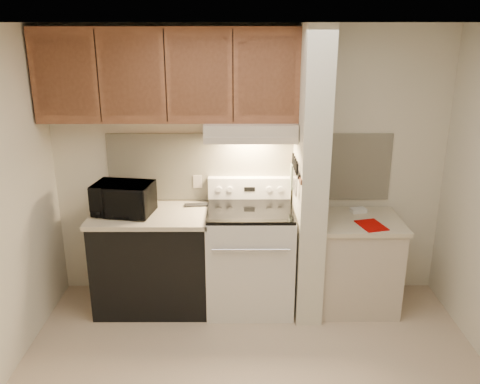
{
  "coord_description": "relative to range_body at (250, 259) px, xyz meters",
  "views": [
    {
      "loc": [
        -0.1,
        -3.01,
        2.5
      ],
      "look_at": [
        -0.09,
        0.75,
        1.24
      ],
      "focal_mm": 38.0,
      "sensor_mm": 36.0,
      "label": 1
    }
  ],
  "objects": [
    {
      "name": "ceiling",
      "position": [
        0.0,
        -1.16,
        2.04
      ],
      "size": [
        3.6,
        3.6,
        0.0
      ],
      "primitive_type": "plane",
      "rotation": [
        3.14,
        0.0,
        0.0
      ],
      "color": "white",
      "rests_on": "wall_back"
    },
    {
      "name": "wall_back",
      "position": [
        0.0,
        0.34,
        0.79
      ],
      "size": [
        3.6,
        2.5,
        0.02
      ],
      "primitive_type": "cube",
      "rotation": [
        1.57,
        0.0,
        0.0
      ],
      "color": "beige",
      "rests_on": "floor"
    },
    {
      "name": "backsplash",
      "position": [
        0.0,
        0.33,
        0.78
      ],
      "size": [
        2.6,
        0.02,
        0.63
      ],
      "primitive_type": "cube",
      "color": "beige",
      "rests_on": "wall_back"
    },
    {
      "name": "range_body",
      "position": [
        0.0,
        0.0,
        0.0
      ],
      "size": [
        0.76,
        0.65,
        0.92
      ],
      "primitive_type": "cube",
      "color": "silver",
      "rests_on": "floor"
    },
    {
      "name": "oven_window",
      "position": [
        0.0,
        -0.32,
        0.04
      ],
      "size": [
        0.5,
        0.01,
        0.3
      ],
      "primitive_type": "cube",
      "color": "black",
      "rests_on": "range_body"
    },
    {
      "name": "oven_handle",
      "position": [
        0.0,
        -0.35,
        0.26
      ],
      "size": [
        0.65,
        0.02,
        0.02
      ],
      "primitive_type": "cylinder",
      "rotation": [
        0.0,
        1.57,
        0.0
      ],
      "color": "silver",
      "rests_on": "range_body"
    },
    {
      "name": "cooktop",
      "position": [
        0.0,
        0.0,
        0.48
      ],
      "size": [
        0.74,
        0.64,
        0.03
      ],
      "primitive_type": "cube",
      "color": "black",
      "rests_on": "range_body"
    },
    {
      "name": "range_backguard",
      "position": [
        0.0,
        0.28,
        0.59
      ],
      "size": [
        0.76,
        0.08,
        0.2
      ],
      "primitive_type": "cube",
      "color": "silver",
      "rests_on": "range_body"
    },
    {
      "name": "range_display",
      "position": [
        0.0,
        0.24,
        0.59
      ],
      "size": [
        0.1,
        0.01,
        0.04
      ],
      "primitive_type": "cube",
      "color": "black",
      "rests_on": "range_backguard"
    },
    {
      "name": "range_knob_left_outer",
      "position": [
        -0.28,
        0.24,
        0.59
      ],
      "size": [
        0.05,
        0.02,
        0.05
      ],
      "primitive_type": "cylinder",
      "rotation": [
        1.57,
        0.0,
        0.0
      ],
      "color": "silver",
      "rests_on": "range_backguard"
    },
    {
      "name": "range_knob_left_inner",
      "position": [
        -0.18,
        0.24,
        0.59
      ],
      "size": [
        0.05,
        0.02,
        0.05
      ],
      "primitive_type": "cylinder",
      "rotation": [
        1.57,
        0.0,
        0.0
      ],
      "color": "silver",
      "rests_on": "range_backguard"
    },
    {
      "name": "range_knob_right_inner",
      "position": [
        0.18,
        0.24,
        0.59
      ],
      "size": [
        0.05,
        0.02,
        0.05
      ],
      "primitive_type": "cylinder",
      "rotation": [
        1.57,
        0.0,
        0.0
      ],
      "color": "silver",
      "rests_on": "range_backguard"
    },
    {
      "name": "range_knob_right_outer",
      "position": [
        0.28,
        0.24,
        0.59
      ],
      "size": [
        0.05,
        0.02,
        0.05
      ],
      "primitive_type": "cylinder",
      "rotation": [
        1.57,
        0.0,
        0.0
      ],
      "color": "silver",
      "rests_on": "range_backguard"
    },
    {
      "name": "dishwasher_front",
      "position": [
        -0.88,
        0.01,
        -0.03
      ],
      "size": [
        1.0,
        0.63,
        0.87
      ],
      "primitive_type": "cube",
      "color": "black",
      "rests_on": "floor"
    },
    {
      "name": "left_countertop",
      "position": [
        -0.88,
        0.01,
        0.43
      ],
      "size": [
        1.04,
        0.67,
        0.04
      ],
      "primitive_type": "cube",
      "color": "beige",
      "rests_on": "dishwasher_front"
    },
    {
      "name": "spoon_rest",
      "position": [
        -0.48,
        0.19,
        0.46
      ],
      "size": [
        0.23,
        0.1,
        0.02
      ],
      "primitive_type": "cube",
      "rotation": [
        0.0,
        0.0,
        0.11
      ],
      "color": "black",
      "rests_on": "left_countertop"
    },
    {
      "name": "teal_jar",
      "position": [
        -1.07,
        0.23,
        0.51
      ],
      "size": [
        0.11,
        0.11,
        0.11
      ],
      "primitive_type": "cylinder",
      "rotation": [
        0.0,
        0.0,
        -0.06
      ],
      "color": "#1C6154",
      "rests_on": "left_countertop"
    },
    {
      "name": "outlet",
      "position": [
        -0.48,
        0.32,
        0.64
      ],
      "size": [
        0.08,
        0.01,
        0.12
      ],
      "primitive_type": "cube",
      "color": "#C2B4A2",
      "rests_on": "backsplash"
    },
    {
      "name": "microwave",
      "position": [
        -1.1,
        -0.01,
        0.59
      ],
      "size": [
        0.55,
        0.41,
        0.28
      ],
      "primitive_type": "imported",
      "rotation": [
        0.0,
        0.0,
        -0.16
      ],
      "color": "black",
      "rests_on": "left_countertop"
    },
    {
      "name": "partition_pillar",
      "position": [
        0.51,
        -0.01,
        0.79
      ],
      "size": [
        0.22,
        0.7,
        2.5
      ],
      "primitive_type": "cube",
      "color": "beige",
      "rests_on": "floor"
    },
    {
      "name": "pillar_trim",
      "position": [
        0.39,
        -0.01,
        0.84
      ],
      "size": [
        0.01,
        0.7,
        0.04
      ],
      "primitive_type": "cube",
      "color": "brown",
      "rests_on": "partition_pillar"
    },
    {
      "name": "knife_strip",
      "position": [
        0.39,
        -0.06,
        0.86
      ],
      "size": [
        0.02,
        0.42,
        0.04
      ],
      "primitive_type": "cube",
      "color": "black",
      "rests_on": "partition_pillar"
    },
    {
      "name": "knife_blade_a",
      "position": [
        0.38,
        -0.21,
        0.76
      ],
      "size": [
        0.01,
        0.03,
        0.16
      ],
      "primitive_type": "cube",
      "color": "silver",
      "rests_on": "knife_strip"
    },
    {
      "name": "knife_handle_a",
      "position": [
        0.38,
        -0.21,
        0.91
      ],
      "size": [
        0.02,
        0.02,
        0.1
      ],
      "primitive_type": "cylinder",
      "color": "black",
      "rests_on": "knife_strip"
    },
    {
      "name": "knife_blade_b",
      "position": [
        0.38,
        -0.15,
        0.75
      ],
      "size": [
        0.01,
        0.04,
        0.18
      ],
      "primitive_type": "cube",
      "color": "silver",
      "rests_on": "knife_strip"
    },
    {
      "name": "knife_handle_b",
      "position": [
        0.38,
        -0.14,
        0.91
      ],
      "size": [
        0.02,
        0.02,
        0.1
      ],
      "primitive_type": "cylinder",
      "color": "black",
      "rests_on": "knife_strip"
    },
    {
      "name": "knife_blade_c",
      "position": [
        0.38,
        -0.04,
        0.74
      ],
      "size": [
        0.01,
        0.04,
        0.2
      ],
      "primitive_type": "cube",
      "color": "silver",
      "rests_on": "knife_strip"
    },
    {
      "name": "knife_handle_c",
      "position": [
        0.38,
        -0.06,
        0.91
      ],
      "size": [
        0.02,
        0.02,
        0.1
      ],
      "primitive_type": "cylinder",
      "color": "black",
      "rests_on": "knife_strip"
    },
    {
      "name": "knife_blade_d",
      "position": [
        0.38,
        0.03,
        0.76
      ],
      "size": [
        0.01,
        0.04,
        0.16
      ],
      "primitive_type": "cube",
      "color": "silver",
      "rests_on": "knife_strip"
    },
    {
      "name": "knife_handle_d",
      "position": [
        0.38,
        0.02,
        0.91
      ],
      "size": [
        0.02,
        0.02,
        0.1
      ],
      "primitive_type": "cylinder",
      "color": "black",
      "rests_on": "knife_strip"
    },
    {
      "name": "knife_blade_e",
      "position": [
        0.38,
        0.09,
        0.75
      ],
      "size": [
        0.01,
        0.04,
        0.18
      ],
      "primitive_type": "cube",
      "color": "silver",
      "rests_on": "knife_strip"
    },
    {
      "name": "knife_handle_e",
      "position": [
        0.38,
        0.12,
        0.91
      ],
      "size": [
        0.02,
        0.02,
        0.1
      ],
      "primitive_type": "cylinder",
      "color": "black",
      "rests_on": "knife_strip"
    },
    {
      "name": "oven_mitt",
      "position": [
        0.38,
        0.17,
        0.73
      ],
      "size": [
        0.03,
        0.09,
        0.23
      ],
      "primitive_type": "cube",
      "color": "gray",
      "rests_on": "partition_pillar"
    },
    {
      "name": "right_cab_base",
      "position": [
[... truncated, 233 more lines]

